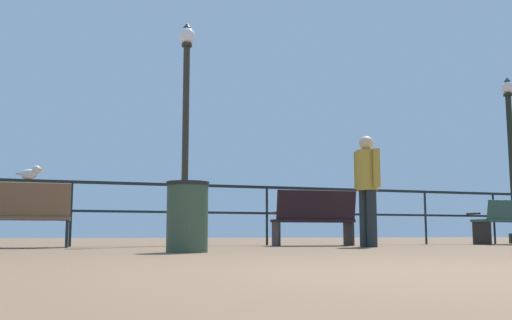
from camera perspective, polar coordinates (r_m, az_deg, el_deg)
ground_plane at (r=3.37m, az=17.67°, el=-10.40°), size 60.00×60.00×0.00m
pier_railing at (r=10.31m, az=-7.99°, el=-3.92°), size 20.79×0.05×1.09m
bench_near_left at (r=9.39m, az=-23.09°, el=-4.77°), size 1.76×0.74×0.97m
bench_near_right at (r=10.35m, az=5.77°, el=-5.49°), size 1.48×0.71×0.97m
bench_far_right at (r=12.84m, az=23.86°, el=-5.35°), size 1.65×0.81×0.87m
lamppost_center at (r=10.82m, az=-6.92°, el=3.68°), size 0.31×0.31×4.17m
lamppost_right at (r=14.35m, az=23.79°, el=0.27°), size 0.30×0.30×3.79m
person_by_bench at (r=9.49m, az=10.86°, el=-2.21°), size 0.34×0.56×1.78m
seagull_on_rail at (r=10.14m, az=-21.28°, el=-1.20°), size 0.43×0.30×0.22m
trash_bin at (r=6.60m, az=-6.75°, el=-5.55°), size 0.49×0.49×0.79m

